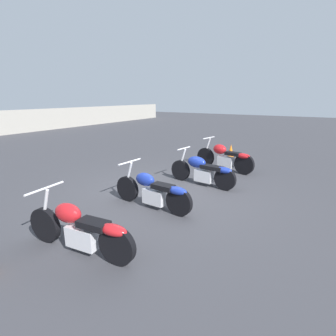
{
  "coord_description": "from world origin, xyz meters",
  "views": [
    {
      "loc": [
        -5.09,
        -3.15,
        2.28
      ],
      "look_at": [
        0.0,
        -0.05,
        0.65
      ],
      "focal_mm": 28.0,
      "sensor_mm": 36.0,
      "label": 1
    }
  ],
  "objects_px": {
    "motorcycle_slot_0": "(80,229)",
    "motorcycle_slot_3": "(225,158)",
    "traffic_cone_near": "(231,151)",
    "motorcycle_slot_1": "(154,191)",
    "motorcycle_slot_2": "(203,171)"
  },
  "relations": [
    {
      "from": "motorcycle_slot_0",
      "to": "motorcycle_slot_3",
      "type": "height_order",
      "value": "motorcycle_slot_3"
    },
    {
      "from": "motorcycle_slot_1",
      "to": "motorcycle_slot_3",
      "type": "distance_m",
      "value": 3.62
    },
    {
      "from": "motorcycle_slot_2",
      "to": "traffic_cone_near",
      "type": "relative_size",
      "value": 3.64
    },
    {
      "from": "traffic_cone_near",
      "to": "motorcycle_slot_0",
      "type": "bearing_deg",
      "value": -178.91
    },
    {
      "from": "motorcycle_slot_0",
      "to": "motorcycle_slot_2",
      "type": "xyz_separation_m",
      "value": [
        3.83,
        -0.27,
        0.01
      ]
    },
    {
      "from": "motorcycle_slot_1",
      "to": "traffic_cone_near",
      "type": "bearing_deg",
      "value": 4.72
    },
    {
      "from": "motorcycle_slot_0",
      "to": "motorcycle_slot_3",
      "type": "distance_m",
      "value": 5.53
    },
    {
      "from": "motorcycle_slot_0",
      "to": "motorcycle_slot_2",
      "type": "relative_size",
      "value": 1.03
    },
    {
      "from": "motorcycle_slot_0",
      "to": "motorcycle_slot_2",
      "type": "bearing_deg",
      "value": -9.56
    },
    {
      "from": "motorcycle_slot_0",
      "to": "motorcycle_slot_1",
      "type": "distance_m",
      "value": 1.92
    },
    {
      "from": "motorcycle_slot_0",
      "to": "motorcycle_slot_2",
      "type": "height_order",
      "value": "motorcycle_slot_0"
    },
    {
      "from": "motorcycle_slot_0",
      "to": "motorcycle_slot_1",
      "type": "bearing_deg",
      "value": -5.47
    },
    {
      "from": "motorcycle_slot_3",
      "to": "motorcycle_slot_0",
      "type": "bearing_deg",
      "value": -170.58
    },
    {
      "from": "motorcycle_slot_2",
      "to": "motorcycle_slot_3",
      "type": "relative_size",
      "value": 0.96
    },
    {
      "from": "motorcycle_slot_3",
      "to": "traffic_cone_near",
      "type": "relative_size",
      "value": 3.8
    }
  ]
}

